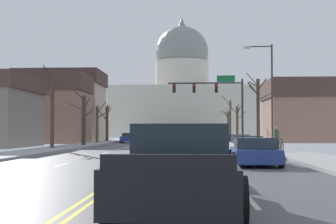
# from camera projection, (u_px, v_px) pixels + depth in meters

# --- Properties ---
(ground) EXTENTS (20.00, 180.00, 0.20)m
(ground) POSITION_uv_depth(u_px,v_px,m) (161.00, 151.00, 34.26)
(ground) COLOR #48484D
(signal_gantry) EXTENTS (7.91, 0.41, 7.17)m
(signal_gantry) POSITION_uv_depth(u_px,v_px,m) (216.00, 94.00, 49.44)
(signal_gantry) COLOR #28282D
(signal_gantry) RESTS_ON ground
(street_lamp_right) EXTENTS (2.21, 0.24, 7.75)m
(street_lamp_right) POSITION_uv_depth(u_px,v_px,m) (268.00, 87.00, 34.71)
(street_lamp_right) COLOR #333338
(street_lamp_right) RESTS_ON ground
(capitol_building) EXTENTS (33.61, 21.90, 29.76)m
(capitol_building) POSITION_uv_depth(u_px,v_px,m) (182.00, 98.00, 116.12)
(capitol_building) COLOR beige
(capitol_building) RESTS_ON ground
(sedan_near_00) EXTENTS (2.12, 4.60, 1.17)m
(sedan_near_00) POSITION_uv_depth(u_px,v_px,m) (222.00, 140.00, 45.06)
(sedan_near_00) COLOR silver
(sedan_near_00) RESTS_ON ground
(sedan_near_01) EXTENTS (2.10, 4.33, 1.12)m
(sedan_near_01) POSITION_uv_depth(u_px,v_px,m) (188.00, 142.00, 38.97)
(sedan_near_01) COLOR #9EA3A8
(sedan_near_01) RESTS_ON ground
(sedan_near_02) EXTENTS (1.94, 4.53, 1.23)m
(sedan_near_02) POSITION_uv_depth(u_px,v_px,m) (237.00, 144.00, 32.75)
(sedan_near_02) COLOR navy
(sedan_near_02) RESTS_ON ground
(sedan_near_03) EXTENTS (2.03, 4.44, 1.21)m
(sedan_near_03) POSITION_uv_depth(u_px,v_px,m) (246.00, 147.00, 26.85)
(sedan_near_03) COLOR silver
(sedan_near_03) RESTS_ON ground
(sedan_near_04) EXTENTS (2.17, 4.28, 1.20)m
(sedan_near_04) POSITION_uv_depth(u_px,v_px,m) (254.00, 152.00, 20.43)
(sedan_near_04) COLOR navy
(sedan_near_04) RESTS_ON ground
(sedan_near_05) EXTENTS (2.12, 4.25, 1.26)m
(sedan_near_05) POSITION_uv_depth(u_px,v_px,m) (179.00, 160.00, 14.67)
(sedan_near_05) COLOR silver
(sedan_near_05) RESTS_ON ground
(pickup_truck_near_06) EXTENTS (2.51, 5.39, 1.65)m
(pickup_truck_near_06) POSITION_uv_depth(u_px,v_px,m) (180.00, 170.00, 9.28)
(pickup_truck_near_06) COLOR black
(pickup_truck_near_06) RESTS_ON ground
(sedan_oncoming_00) EXTENTS (2.18, 4.47, 1.21)m
(sedan_oncoming_00) POSITION_uv_depth(u_px,v_px,m) (129.00, 138.00, 58.04)
(sedan_oncoming_00) COLOR navy
(sedan_oncoming_00) RESTS_ON ground
(sedan_oncoming_01) EXTENTS (2.10, 4.45, 1.13)m
(sedan_oncoming_01) POSITION_uv_depth(u_px,v_px,m) (140.00, 137.00, 67.26)
(sedan_oncoming_01) COLOR silver
(sedan_oncoming_01) RESTS_ON ground
(sedan_oncoming_02) EXTENTS (2.05, 4.49, 1.20)m
(sedan_oncoming_02) POSITION_uv_depth(u_px,v_px,m) (168.00, 136.00, 80.75)
(sedan_oncoming_02) COLOR silver
(sedan_oncoming_02) RESTS_ON ground
(sedan_oncoming_03) EXTENTS (1.98, 4.54, 1.14)m
(sedan_oncoming_03) POSITION_uv_depth(u_px,v_px,m) (171.00, 135.00, 90.17)
(sedan_oncoming_03) COLOR navy
(sedan_oncoming_03) RESTS_ON ground
(flank_building_01) EXTENTS (10.42, 7.01, 8.18)m
(flank_building_01) POSITION_uv_depth(u_px,v_px,m) (44.00, 108.00, 55.63)
(flank_building_01) COLOR #8C6656
(flank_building_01) RESTS_ON ground
(flank_building_02) EXTENTS (11.61, 8.44, 9.76)m
(flank_building_02) POSITION_uv_depth(u_px,v_px,m) (61.00, 106.00, 65.65)
(flank_building_02) COLOR #B2A38E
(flank_building_02) RESTS_ON ground
(flank_building_03) EXTENTS (9.43, 9.91, 7.91)m
(flank_building_03) POSITION_uv_depth(u_px,v_px,m) (303.00, 111.00, 60.47)
(flank_building_03) COLOR #8C6656
(flank_building_03) RESTS_ON ground
(bare_tree_00) EXTENTS (1.56, 2.64, 4.65)m
(bare_tree_00) POSITION_uv_depth(u_px,v_px,m) (228.00, 124.00, 76.24)
(bare_tree_00) COLOR #4C3D2D
(bare_tree_00) RESTS_ON ground
(bare_tree_01) EXTENTS (1.71, 2.04, 6.59)m
(bare_tree_01) POSITION_uv_depth(u_px,v_px,m) (52.00, 105.00, 37.81)
(bare_tree_01) COLOR #423328
(bare_tree_01) RESTS_ON ground
(bare_tree_02) EXTENTS (1.73, 1.57, 6.54)m
(bare_tree_02) POSITION_uv_depth(u_px,v_px,m) (230.00, 119.00, 68.46)
(bare_tree_02) COLOR brown
(bare_tree_02) RESTS_ON ground
(bare_tree_03) EXTENTS (2.04, 2.29, 5.21)m
(bare_tree_03) POSITION_uv_depth(u_px,v_px,m) (84.00, 119.00, 44.74)
(bare_tree_03) COLOR #423328
(bare_tree_03) RESTS_ON ground
(bare_tree_04) EXTENTS (2.39, 1.51, 5.00)m
(bare_tree_04) POSITION_uv_depth(u_px,v_px,m) (237.00, 122.00, 62.96)
(bare_tree_04) COLOR #4C3D2D
(bare_tree_04) RESTS_ON ground
(bare_tree_05) EXTENTS (1.64, 2.81, 4.95)m
(bare_tree_05) POSITION_uv_depth(u_px,v_px,m) (107.00, 122.00, 61.13)
(bare_tree_05) COLOR #4C3D2D
(bare_tree_05) RESTS_ON ground
(bare_tree_06) EXTENTS (2.42, 1.86, 6.90)m
(bare_tree_06) POSITION_uv_depth(u_px,v_px,m) (258.00, 109.00, 44.41)
(bare_tree_06) COLOR #423328
(bare_tree_06) RESTS_ON ground
(bare_tree_07) EXTENTS (1.75, 1.88, 4.80)m
(bare_tree_07) POSITION_uv_depth(u_px,v_px,m) (98.00, 123.00, 55.06)
(bare_tree_07) COLOR brown
(bare_tree_07) RESTS_ON ground
(pedestrian_00) EXTENTS (0.35, 0.34, 1.62)m
(pedestrian_00) POSITION_uv_depth(u_px,v_px,m) (277.00, 137.00, 35.05)
(pedestrian_00) COLOR #33333D
(pedestrian_00) RESTS_ON ground
(bicycle_parked) EXTENTS (0.12, 1.77, 0.85)m
(bicycle_parked) POSITION_uv_depth(u_px,v_px,m) (281.00, 146.00, 30.98)
(bicycle_parked) COLOR black
(bicycle_parked) RESTS_ON ground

